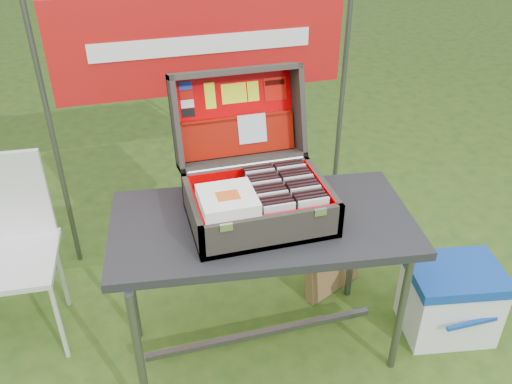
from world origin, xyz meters
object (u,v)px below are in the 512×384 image
object	(u,v)px
cooler	(450,300)
chair	(9,264)
cardboard_box	(332,260)
table	(262,290)
suitcase	(255,159)

from	to	relation	value
cooler	chair	xyz separation A→B (m)	(-2.14, 0.53, 0.29)
cooler	chair	distance (m)	2.22
cooler	cardboard_box	bearing A→B (deg)	144.56
cooler	table	bearing A→B (deg)	-177.05
cooler	cardboard_box	world-z (taller)	cooler
suitcase	cooler	world-z (taller)	suitcase
suitcase	cardboard_box	size ratio (longest dim) A/B	1.49
table	chair	world-z (taller)	chair
table	chair	distance (m)	1.23
suitcase	cardboard_box	xyz separation A→B (m)	(0.53, 0.29, -0.89)
cardboard_box	chair	bearing A→B (deg)	153.24
suitcase	cardboard_box	distance (m)	1.08
cooler	cardboard_box	xyz separation A→B (m)	(-0.47, 0.47, -0.00)
chair	cardboard_box	bearing A→B (deg)	1.57
table	cardboard_box	size ratio (longest dim) A/B	3.28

